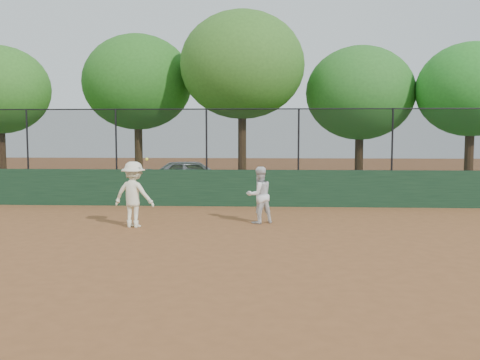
{
  "coord_description": "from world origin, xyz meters",
  "views": [
    {
      "loc": [
        1.52,
        -11.42,
        2.4
      ],
      "look_at": [
        0.8,
        2.2,
        1.2
      ],
      "focal_mm": 40.0,
      "sensor_mm": 36.0,
      "label": 1
    }
  ],
  "objects_px": {
    "player_second": "(259,195)",
    "tree_4": "(471,90)",
    "tree_1": "(138,82)",
    "parked_car": "(193,175)",
    "tree_2": "(242,65)",
    "tree_3": "(360,93)",
    "player_main": "(134,194)"
  },
  "relations": [
    {
      "from": "player_main",
      "to": "tree_1",
      "type": "xyz_separation_m",
      "value": [
        -2.53,
        10.9,
        3.86
      ]
    },
    {
      "from": "tree_1",
      "to": "tree_4",
      "type": "xyz_separation_m",
      "value": [
        14.11,
        -2.09,
        -0.56
      ]
    },
    {
      "from": "parked_car",
      "to": "tree_4",
      "type": "height_order",
      "value": "tree_4"
    },
    {
      "from": "player_main",
      "to": "tree_3",
      "type": "distance_m",
      "value": 12.92
    },
    {
      "from": "parked_car",
      "to": "tree_3",
      "type": "xyz_separation_m",
      "value": [
        7.01,
        1.76,
        3.44
      ]
    },
    {
      "from": "tree_2",
      "to": "tree_3",
      "type": "distance_m",
      "value": 5.23
    },
    {
      "from": "tree_1",
      "to": "tree_4",
      "type": "distance_m",
      "value": 14.27
    },
    {
      "from": "tree_1",
      "to": "tree_4",
      "type": "bearing_deg",
      "value": -8.43
    },
    {
      "from": "tree_2",
      "to": "tree_3",
      "type": "bearing_deg",
      "value": 7.48
    },
    {
      "from": "tree_1",
      "to": "tree_3",
      "type": "bearing_deg",
      "value": -4.61
    },
    {
      "from": "tree_2",
      "to": "tree_3",
      "type": "xyz_separation_m",
      "value": [
        5.06,
        0.66,
        -1.14
      ]
    },
    {
      "from": "player_main",
      "to": "tree_2",
      "type": "height_order",
      "value": "tree_2"
    },
    {
      "from": "parked_car",
      "to": "player_second",
      "type": "xyz_separation_m",
      "value": [
        2.84,
        -7.59,
        0.09
      ]
    },
    {
      "from": "player_main",
      "to": "tree_4",
      "type": "distance_m",
      "value": 14.92
    },
    {
      "from": "player_second",
      "to": "player_main",
      "type": "height_order",
      "value": "player_main"
    },
    {
      "from": "tree_3",
      "to": "tree_2",
      "type": "bearing_deg",
      "value": -172.52
    },
    {
      "from": "player_second",
      "to": "tree_1",
      "type": "distance_m",
      "value": 12.29
    },
    {
      "from": "player_second",
      "to": "tree_4",
      "type": "bearing_deg",
      "value": -165.28
    },
    {
      "from": "player_second",
      "to": "tree_3",
      "type": "relative_size",
      "value": 0.25
    },
    {
      "from": "parked_car",
      "to": "tree_4",
      "type": "distance_m",
      "value": 11.76
    },
    {
      "from": "player_second",
      "to": "tree_1",
      "type": "bearing_deg",
      "value": -89.68
    },
    {
      "from": "player_main",
      "to": "tree_1",
      "type": "distance_m",
      "value": 11.84
    },
    {
      "from": "tree_1",
      "to": "tree_3",
      "type": "xyz_separation_m",
      "value": [
        9.89,
        -0.8,
        -0.59
      ]
    },
    {
      "from": "tree_2",
      "to": "tree_4",
      "type": "bearing_deg",
      "value": -3.88
    },
    {
      "from": "parked_car",
      "to": "tree_2",
      "type": "relative_size",
      "value": 0.52
    },
    {
      "from": "tree_2",
      "to": "tree_3",
      "type": "relative_size",
      "value": 1.23
    },
    {
      "from": "tree_1",
      "to": "tree_2",
      "type": "relative_size",
      "value": 0.91
    },
    {
      "from": "player_main",
      "to": "parked_car",
      "type": "bearing_deg",
      "value": 87.6
    },
    {
      "from": "player_second",
      "to": "tree_2",
      "type": "relative_size",
      "value": 0.2
    },
    {
      "from": "tree_2",
      "to": "tree_3",
      "type": "height_order",
      "value": "tree_2"
    },
    {
      "from": "tree_1",
      "to": "parked_car",
      "type": "bearing_deg",
      "value": -41.56
    },
    {
      "from": "parked_car",
      "to": "player_main",
      "type": "relative_size",
      "value": 2.18
    }
  ]
}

